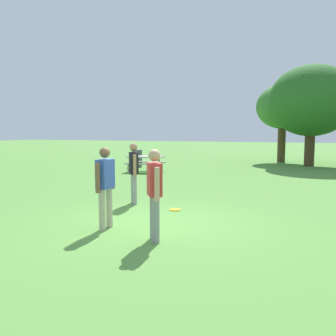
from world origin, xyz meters
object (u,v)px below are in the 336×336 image
person_bystander (105,182)px  picnic_table_near (145,160)px  trash_can_beside_table (137,158)px  person_thrower (134,169)px  tree_tall_left (283,107)px  person_catcher (154,189)px  tree_broad_center (311,101)px  frisbee (175,210)px

person_bystander → picnic_table_near: bearing=111.9°
picnic_table_near → trash_can_beside_table: trash_can_beside_table is taller
person_thrower → tree_tall_left: 15.72m
trash_can_beside_table → tree_tall_left: 9.97m
trash_can_beside_table → tree_tall_left: (6.95, 6.50, 2.98)m
person_catcher → trash_can_beside_table: 13.29m
person_bystander → tree_tall_left: bearing=84.4°
trash_can_beside_table → tree_tall_left: bearing=43.1°
person_thrower → tree_broad_center: tree_broad_center is taller
person_thrower → frisbee: size_ratio=5.70×
person_thrower → frisbee: person_thrower is taller
person_bystander → tree_tall_left: size_ratio=0.33×
person_catcher → frisbee: person_catcher is taller
person_catcher → frisbee: size_ratio=5.70×
person_catcher → tree_broad_center: tree_broad_center is taller
person_bystander → picnic_table_near: size_ratio=0.86×
person_bystander → trash_can_beside_table: bearing=114.9°
person_bystander → frisbee: bearing=72.4°
picnic_table_near → person_catcher: bearing=-62.8°
picnic_table_near → tree_broad_center: bearing=41.1°
picnic_table_near → person_thrower: bearing=-66.0°
person_thrower → tree_tall_left: tree_tall_left is taller
person_bystander → trash_can_beside_table: (-5.21, 11.25, -0.46)m
tree_tall_left → frisbee: bearing=-93.9°
person_thrower → person_bystander: 2.51m
tree_tall_left → tree_broad_center: size_ratio=0.87×
person_catcher → person_bystander: (-1.25, 0.36, 0.00)m
person_catcher → person_bystander: 1.30m
person_catcher → person_bystander: same height
person_bystander → trash_can_beside_table: size_ratio=1.71×
tree_broad_center → frisbee: bearing=-101.6°
person_bystander → picnic_table_near: 10.10m
frisbee → trash_can_beside_table: trash_can_beside_table is taller
tree_tall_left → person_thrower: bearing=-98.9°
tree_tall_left → tree_broad_center: bearing=-50.8°
person_thrower → person_catcher: 3.38m
picnic_table_near → trash_can_beside_table: bearing=127.7°
person_bystander → person_catcher: bearing=-16.1°
trash_can_beside_table → tree_broad_center: bearing=27.0°
picnic_table_near → tree_tall_left: tree_tall_left is taller
frisbee → picnic_table_near: picnic_table_near is taller
frisbee → tree_tall_left: size_ratio=0.06×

